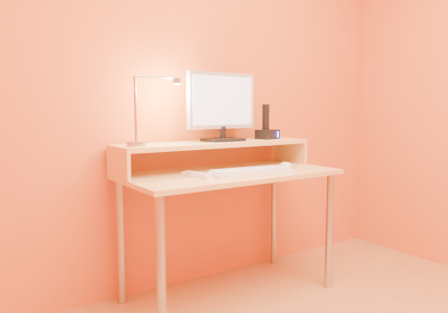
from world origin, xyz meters
TOP-DOWN VIEW (x-y plane):
  - wall_back at (0.00, 1.50)m, footprint 3.00×0.04m
  - desk_leg_fl at (-0.55, 0.93)m, footprint 0.04×0.04m
  - desk_leg_fr at (0.55, 0.93)m, footprint 0.04×0.04m
  - desk_leg_bl at (-0.55, 1.43)m, footprint 0.04×0.04m
  - desk_leg_br at (0.55, 1.43)m, footprint 0.04×0.04m
  - desk_lower at (0.00, 1.18)m, footprint 1.20×0.60m
  - shelf_riser_left at (-0.59, 1.33)m, footprint 0.02×0.30m
  - shelf_riser_right at (0.59, 1.33)m, footprint 0.02×0.30m
  - desk_shelf at (0.00, 1.33)m, footprint 1.20×0.30m
  - monitor_foot at (0.06, 1.33)m, footprint 0.22×0.16m
  - monitor_neck at (0.06, 1.33)m, footprint 0.04×0.04m
  - monitor_panel at (0.06, 1.34)m, footprint 0.48×0.08m
  - monitor_back at (0.06, 1.36)m, footprint 0.43×0.05m
  - monitor_screen at (0.06, 1.32)m, footprint 0.43×0.04m
  - lamp_base at (-0.50, 1.30)m, footprint 0.10×0.10m
  - lamp_post at (-0.50, 1.30)m, footprint 0.01×0.01m
  - lamp_arm at (-0.38, 1.30)m, footprint 0.24×0.01m
  - lamp_head at (-0.26, 1.30)m, footprint 0.04×0.04m
  - lamp_bulb at (-0.26, 1.30)m, footprint 0.03×0.03m
  - phone_dock at (0.40, 1.33)m, footprint 0.15×0.12m
  - phone_handset at (0.38, 1.33)m, footprint 0.04×0.03m
  - phone_led at (0.44, 1.28)m, footprint 0.01×0.00m
  - keyboard at (0.03, 1.02)m, footprint 0.47×0.20m
  - mouse at (0.35, 1.09)m, footprint 0.10×0.13m
  - remote_control at (-0.25, 1.12)m, footprint 0.09×0.20m

SIDE VIEW (x-z plane):
  - desk_leg_fl at x=-0.55m, z-range 0.00..0.69m
  - desk_leg_fr at x=0.55m, z-range 0.00..0.69m
  - desk_leg_bl at x=-0.55m, z-range 0.00..0.69m
  - desk_leg_br at x=0.55m, z-range 0.00..0.69m
  - desk_lower at x=0.00m, z-range 0.70..0.72m
  - remote_control at x=-0.25m, z-range 0.72..0.74m
  - keyboard at x=0.03m, z-range 0.72..0.74m
  - mouse at x=0.35m, z-range 0.72..0.76m
  - shelf_riser_left at x=-0.59m, z-range 0.72..0.85m
  - shelf_riser_right at x=0.59m, z-range 0.72..0.85m
  - desk_shelf at x=0.00m, z-range 0.86..0.88m
  - monitor_foot at x=0.06m, z-range 0.88..0.90m
  - lamp_base at x=-0.50m, z-range 0.88..0.90m
  - phone_dock at x=0.40m, z-range 0.88..0.94m
  - phone_led at x=0.44m, z-range 0.89..0.93m
  - monitor_neck at x=0.06m, z-range 0.90..0.97m
  - phone_handset at x=0.38m, z-range 0.94..1.10m
  - lamp_post at x=-0.50m, z-range 0.91..1.24m
  - monitor_panel at x=0.06m, z-range 0.95..1.28m
  - monitor_back at x=0.06m, z-range 0.98..1.26m
  - monitor_screen at x=0.06m, z-range 0.98..1.26m
  - lamp_bulb at x=-0.26m, z-range 1.20..1.21m
  - lamp_head at x=-0.26m, z-range 1.21..1.24m
  - lamp_arm at x=-0.38m, z-range 1.23..1.24m
  - wall_back at x=0.00m, z-range 0.00..2.50m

